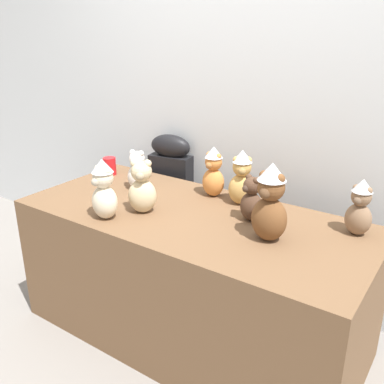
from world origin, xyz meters
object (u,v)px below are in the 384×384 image
(display_table, at_px, (192,276))
(teddy_bear_chestnut, at_px, (270,203))
(teddy_bear_cocoa, at_px, (251,200))
(teddy_bear_sand, at_px, (142,188))
(teddy_bear_honey, at_px, (242,178))
(party_cup_red, at_px, (110,166))
(teddy_bear_ginger, at_px, (213,172))
(instrument_case, at_px, (171,203))
(teddy_bear_cream, at_px, (104,190))
(teddy_bear_snow, at_px, (137,171))
(teddy_bear_mocha, at_px, (360,208))

(display_table, height_order, teddy_bear_chestnut, teddy_bear_chestnut)
(display_table, xyz_separation_m, teddy_bear_chestnut, (0.43, -0.04, 0.54))
(teddy_bear_cocoa, bearing_deg, teddy_bear_sand, -132.06)
(teddy_bear_honey, relative_size, party_cup_red, 2.69)
(display_table, xyz_separation_m, teddy_bear_ginger, (-0.05, 0.28, 0.50))
(instrument_case, relative_size, teddy_bear_chestnut, 2.69)
(teddy_bear_honey, distance_m, teddy_bear_ginger, 0.18)
(instrument_case, distance_m, teddy_bear_ginger, 0.67)
(instrument_case, bearing_deg, teddy_bear_sand, -72.67)
(teddy_bear_cream, relative_size, party_cup_red, 2.76)
(teddy_bear_ginger, distance_m, teddy_bear_snow, 0.44)
(teddy_bear_snow, distance_m, teddy_bear_chestnut, 0.91)
(instrument_case, distance_m, teddy_bear_cocoa, 0.98)
(display_table, distance_m, teddy_bear_mocha, 0.92)
(teddy_bear_mocha, xyz_separation_m, teddy_bear_cream, (-1.07, -0.52, 0.02))
(teddy_bear_mocha, bearing_deg, instrument_case, 176.51)
(instrument_case, distance_m, teddy_bear_chestnut, 1.20)
(display_table, bearing_deg, party_cup_red, 164.35)
(party_cup_red, bearing_deg, teddy_bear_sand, -30.94)
(teddy_bear_ginger, bearing_deg, teddy_bear_cream, -112.10)
(teddy_bear_mocha, xyz_separation_m, teddy_bear_cocoa, (-0.47, -0.14, -0.02))
(teddy_bear_sand, relative_size, teddy_bear_cocoa, 1.21)
(teddy_bear_ginger, xyz_separation_m, teddy_bear_chestnut, (0.48, -0.31, 0.04))
(teddy_bear_snow, distance_m, party_cup_red, 0.35)
(party_cup_red, bearing_deg, teddy_bear_mocha, 0.81)
(teddy_bear_sand, xyz_separation_m, teddy_bear_cocoa, (0.50, 0.22, -0.02))
(teddy_bear_cream, height_order, teddy_bear_chestnut, teddy_bear_chestnut)
(display_table, height_order, teddy_bear_mocha, teddy_bear_mocha)
(teddy_bear_mocha, height_order, teddy_bear_ginger, teddy_bear_ginger)
(instrument_case, bearing_deg, teddy_bear_snow, -88.05)
(teddy_bear_cream, bearing_deg, instrument_case, 111.41)
(teddy_bear_sand, xyz_separation_m, teddy_bear_chestnut, (0.66, 0.08, 0.04))
(teddy_bear_sand, bearing_deg, teddy_bear_cocoa, -8.37)
(teddy_bear_honey, distance_m, teddy_bear_sand, 0.52)
(instrument_case, relative_size, teddy_bear_cocoa, 4.18)
(teddy_bear_mocha, distance_m, teddy_bear_cocoa, 0.49)
(display_table, height_order, teddy_bear_ginger, teddy_bear_ginger)
(teddy_bear_cocoa, distance_m, teddy_bear_snow, 0.73)
(display_table, distance_m, teddy_bear_honey, 0.59)
(instrument_case, bearing_deg, party_cup_red, -137.25)
(teddy_bear_cream, distance_m, teddy_bear_cocoa, 0.71)
(display_table, height_order, party_cup_red, party_cup_red)
(teddy_bear_cocoa, bearing_deg, teddy_bear_ginger, 175.80)
(display_table, relative_size, teddy_bear_chestnut, 5.05)
(display_table, xyz_separation_m, teddy_bear_snow, (-0.46, 0.12, 0.47))
(party_cup_red, bearing_deg, teddy_bear_ginger, 4.51)
(display_table, xyz_separation_m, teddy_bear_mocha, (0.74, 0.24, 0.49))
(teddy_bear_cocoa, xyz_separation_m, party_cup_red, (-1.06, 0.12, -0.05))
(teddy_bear_honey, xyz_separation_m, teddy_bear_sand, (-0.36, -0.38, -0.02))
(teddy_bear_chestnut, bearing_deg, teddy_bear_honey, 139.38)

